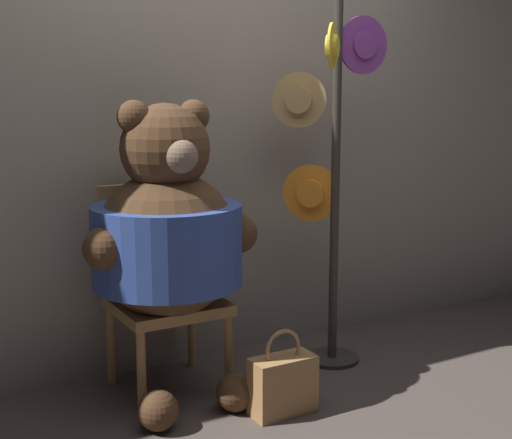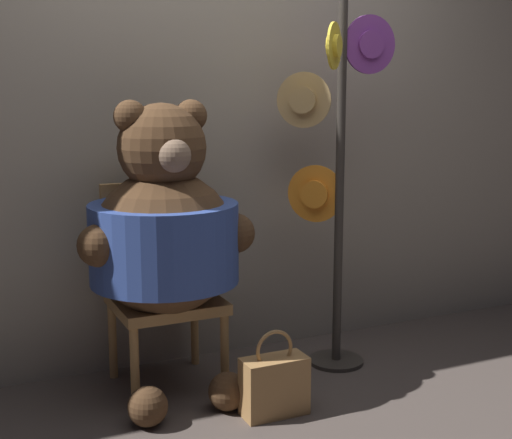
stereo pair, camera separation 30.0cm
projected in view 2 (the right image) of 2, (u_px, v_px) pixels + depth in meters
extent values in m
plane|color=#4C423D|center=(258.00, 396.00, 3.28)|extent=(14.00, 14.00, 0.00)
cube|color=gray|center=(204.00, 90.00, 3.60)|extent=(8.00, 0.10, 2.78)
cylinder|color=#B2844C|center=(135.00, 369.00, 3.10)|extent=(0.04, 0.04, 0.38)
cylinder|color=#B2844C|center=(225.00, 354.00, 3.27)|extent=(0.04, 0.04, 0.38)
cylinder|color=#B2844C|center=(113.00, 340.00, 3.46)|extent=(0.04, 0.04, 0.38)
cylinder|color=#B2844C|center=(195.00, 328.00, 3.63)|extent=(0.04, 0.04, 0.38)
cube|color=#B2844C|center=(166.00, 303.00, 3.33)|extent=(0.48, 0.46, 0.05)
cube|color=#B2844C|center=(151.00, 235.00, 3.47)|extent=(0.48, 0.04, 0.52)
sphere|color=#4C331E|center=(164.00, 243.00, 3.20)|extent=(0.66, 0.66, 0.66)
cylinder|color=#334C99|center=(164.00, 243.00, 3.20)|extent=(0.67, 0.67, 0.36)
sphere|color=#4C331E|center=(162.00, 148.00, 3.12)|extent=(0.39, 0.39, 0.39)
sphere|color=#4C331E|center=(130.00, 117.00, 3.04)|extent=(0.14, 0.14, 0.14)
sphere|color=#4C331E|center=(191.00, 116.00, 3.16)|extent=(0.14, 0.14, 0.14)
sphere|color=#7A604C|center=(174.00, 155.00, 2.98)|extent=(0.14, 0.14, 0.14)
sphere|color=#4C331E|center=(99.00, 246.00, 2.99)|extent=(0.18, 0.18, 0.18)
sphere|color=#4C331E|center=(235.00, 233.00, 3.25)|extent=(0.18, 0.18, 0.18)
sphere|color=#4C331E|center=(148.00, 406.00, 2.97)|extent=(0.17, 0.17, 0.17)
sphere|color=#4C331E|center=(227.00, 391.00, 3.12)|extent=(0.17, 0.17, 0.17)
cylinder|color=#332D28|center=(336.00, 361.00, 3.68)|extent=(0.28, 0.28, 0.02)
cylinder|color=#332D28|center=(340.00, 189.00, 3.51)|extent=(0.04, 0.04, 1.81)
cylinder|color=#7A388E|center=(370.00, 44.00, 3.45)|extent=(0.28, 0.02, 0.28)
cylinder|color=#7A388E|center=(370.00, 44.00, 3.45)|extent=(0.14, 0.05, 0.14)
cylinder|color=yellow|center=(334.00, 46.00, 3.25)|extent=(0.16, 0.16, 0.21)
cylinder|color=yellow|center=(334.00, 46.00, 3.25)|extent=(0.11, 0.11, 0.10)
cylinder|color=orange|center=(316.00, 194.00, 3.56)|extent=(0.21, 0.21, 0.29)
cylinder|color=orange|center=(316.00, 194.00, 3.56)|extent=(0.15, 0.15, 0.14)
cylinder|color=tan|center=(304.00, 100.00, 3.49)|extent=(0.21, 0.19, 0.27)
cylinder|color=tan|center=(304.00, 100.00, 3.49)|extent=(0.15, 0.14, 0.13)
cube|color=#A87A47|center=(274.00, 386.00, 3.07)|extent=(0.28, 0.14, 0.26)
torus|color=#A87A47|center=(274.00, 349.00, 3.04)|extent=(0.17, 0.02, 0.17)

